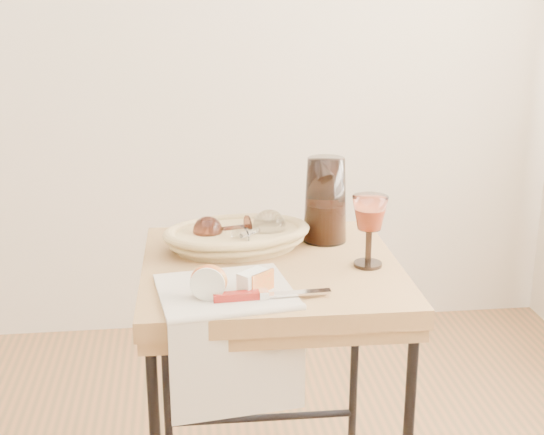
{
  "coord_description": "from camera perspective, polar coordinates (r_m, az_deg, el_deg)",
  "views": [
    {
      "loc": [
        0.26,
        -1.17,
        1.41
      ],
      "look_at": [
        0.46,
        0.47,
        0.89
      ],
      "focal_mm": 49.68,
      "sensor_mm": 36.0,
      "label": 1
    }
  ],
  "objects": [
    {
      "name": "table_knife",
      "position": [
        1.58,
        -0.34,
        -5.76
      ],
      "size": [
        0.25,
        0.04,
        0.02
      ],
      "primitive_type": null,
      "rotation": [
        0.0,
        0.0,
        0.06
      ],
      "color": "silver",
      "rests_on": "tea_towel"
    },
    {
      "name": "pitcher",
      "position": [
        1.91,
        4.07,
        1.35
      ],
      "size": [
        0.22,
        0.27,
        0.26
      ],
      "primitive_type": null,
      "rotation": [
        0.0,
        0.0,
        0.33
      ],
      "color": "black",
      "rests_on": "side_table"
    },
    {
      "name": "apple_half",
      "position": [
        1.58,
        -4.8,
        -4.79
      ],
      "size": [
        0.08,
        0.05,
        0.07
      ],
      "primitive_type": "ellipsoid",
      "rotation": [
        0.0,
        0.0,
        -0.18
      ],
      "color": "red",
      "rests_on": "tea_towel"
    },
    {
      "name": "goblet_lying_b",
      "position": [
        1.85,
        -1.13,
        -0.97
      ],
      "size": [
        0.16,
        0.15,
        0.08
      ],
      "primitive_type": null,
      "rotation": [
        0.0,
        0.0,
        0.73
      ],
      "color": "white",
      "rests_on": "bread_basket"
    },
    {
      "name": "goblet_lying_a",
      "position": [
        1.88,
        -3.57,
        -0.86
      ],
      "size": [
        0.14,
        0.1,
        0.07
      ],
      "primitive_type": null,
      "rotation": [
        0.0,
        0.0,
        3.39
      ],
      "color": "brown",
      "rests_on": "bread_basket"
    },
    {
      "name": "side_table",
      "position": [
        1.96,
        -0.07,
        -14.11
      ],
      "size": [
        0.62,
        0.62,
        0.77
      ],
      "primitive_type": null,
      "rotation": [
        0.0,
        0.0,
        -0.02
      ],
      "color": "brown",
      "rests_on": "floor"
    },
    {
      "name": "apple_wedge",
      "position": [
        1.61,
        -1.43,
        -4.85
      ],
      "size": [
        0.07,
        0.07,
        0.04
      ],
      "primitive_type": "cube",
      "rotation": [
        0.0,
        0.0,
        0.71
      ],
      "color": "white",
      "rests_on": "tea_towel"
    },
    {
      "name": "wine_goblet",
      "position": [
        1.75,
        7.37,
        -1.03
      ],
      "size": [
        0.1,
        0.1,
        0.17
      ],
      "primitive_type": null,
      "rotation": [
        0.0,
        0.0,
        0.29
      ],
      "color": "white",
      "rests_on": "side_table"
    },
    {
      "name": "tea_towel",
      "position": [
        1.63,
        -3.57,
        -5.56
      ],
      "size": [
        0.31,
        0.29,
        0.01
      ],
      "primitive_type": "cube",
      "rotation": [
        0.0,
        0.0,
        0.14
      ],
      "color": "silver",
      "rests_on": "side_table"
    },
    {
      "name": "bread_basket",
      "position": [
        1.87,
        -2.65,
        -1.61
      ],
      "size": [
        0.36,
        0.27,
        0.05
      ],
      "primitive_type": null,
      "rotation": [
        0.0,
        0.0,
        0.16
      ],
      "color": "#9B7447",
      "rests_on": "side_table"
    }
  ]
}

